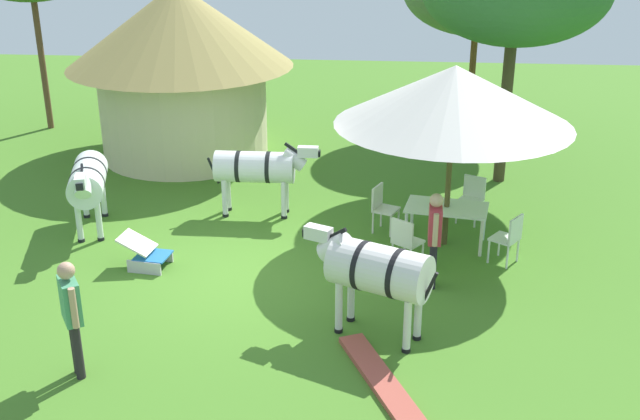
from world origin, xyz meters
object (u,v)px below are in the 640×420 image
object	(u,v)px
striped_lounge_chair	(147,253)
patio_dining_table	(446,211)
patio_chair_near_lawn	(405,239)
shade_umbrella	(454,95)
standing_watcher	(71,309)
patio_chair_west_end	(382,205)
zebra_by_umbrella	(258,168)
zebra_nearest_camera	(376,270)
patio_chair_near_hut	(509,236)
guest_beside_umbrella	(435,232)
zebra_toward_hut	(88,181)
patio_chair_east_end	(472,196)
thatched_hut	(181,60)

from	to	relation	value
striped_lounge_chair	patio_dining_table	bearing A→B (deg)	112.66
patio_chair_near_lawn	shade_umbrella	bearing A→B (deg)	90.00
striped_lounge_chair	standing_watcher	bearing A→B (deg)	8.23
patio_chair_west_end	patio_chair_near_lawn	bearing A→B (deg)	38.27
standing_watcher	zebra_by_umbrella	xyz separation A→B (m)	(1.50, 5.74, -0.03)
standing_watcher	patio_dining_table	bearing A→B (deg)	100.33
standing_watcher	zebra_nearest_camera	xyz separation A→B (m)	(3.91, 1.37, 0.05)
shade_umbrella	patio_chair_near_hut	distance (m)	2.59
patio_chair_west_end	zebra_by_umbrella	distance (m)	2.57
guest_beside_umbrella	standing_watcher	xyz separation A→B (m)	(-4.81, -2.95, 0.03)
patio_chair_west_end	zebra_nearest_camera	bearing A→B (deg)	22.12
patio_dining_table	patio_chair_near_lawn	xyz separation A→B (m)	(-0.75, -1.02, -0.14)
shade_umbrella	zebra_toward_hut	world-z (taller)	shade_umbrella
zebra_by_umbrella	standing_watcher	bearing A→B (deg)	-15.04
striped_lounge_chair	zebra_by_umbrella	world-z (taller)	zebra_by_umbrella
patio_chair_west_end	striped_lounge_chair	xyz separation A→B (m)	(-4.00, -1.88, -0.27)
patio_dining_table	zebra_toward_hut	xyz separation A→B (m)	(-6.66, 0.08, 0.33)
patio_chair_near_hut	striped_lounge_chair	world-z (taller)	patio_chair_near_hut
patio_chair_east_end	zebra_nearest_camera	bearing A→B (deg)	94.78
patio_chair_near_hut	zebra_nearest_camera	size ratio (longest dim) A/B	0.46
guest_beside_umbrella	patio_dining_table	bearing A→B (deg)	171.11
thatched_hut	standing_watcher	xyz separation A→B (m)	(0.86, -9.36, -1.33)
shade_umbrella	patio_chair_east_end	xyz separation A→B (m)	(0.57, 1.13, -2.26)
patio_chair_east_end	zebra_by_umbrella	xyz separation A→B (m)	(-4.19, -0.02, 0.46)
shade_umbrella	standing_watcher	distance (m)	7.14
shade_umbrella	patio_chair_east_end	size ratio (longest dim) A/B	4.58
patio_chair_east_end	zebra_nearest_camera	xyz separation A→B (m)	(-1.79, -4.40, 0.54)
shade_umbrella	zebra_by_umbrella	distance (m)	4.19
thatched_hut	patio_chair_near_hut	distance (m)	9.06
patio_chair_west_end	standing_watcher	bearing A→B (deg)	-14.75
thatched_hut	patio_chair_near_lawn	bearing A→B (deg)	-47.64
guest_beside_umbrella	standing_watcher	bearing A→B (deg)	-56.90
patio_chair_near_lawn	guest_beside_umbrella	xyz separation A→B (m)	(0.44, -0.67, 0.46)
patio_chair_east_end	guest_beside_umbrella	xyz separation A→B (m)	(-0.88, -2.81, 0.46)
patio_chair_east_end	patio_chair_west_end	distance (m)	1.85
patio_dining_table	patio_chair_east_end	distance (m)	1.27
shade_umbrella	patio_chair_west_end	size ratio (longest dim) A/B	4.58
patio_dining_table	standing_watcher	world-z (taller)	standing_watcher
patio_chair_near_hut	patio_dining_table	bearing A→B (deg)	90.00
patio_chair_near_lawn	zebra_by_umbrella	xyz separation A→B (m)	(-2.87, 2.12, 0.46)
patio_chair_west_end	thatched_hut	bearing A→B (deg)	-108.35
patio_chair_east_end	patio_chair_near_lawn	size ratio (longest dim) A/B	1.00
patio_chair_west_end	standing_watcher	distance (m)	6.50
patio_chair_west_end	zebra_nearest_camera	world-z (taller)	zebra_nearest_camera
shade_umbrella	standing_watcher	bearing A→B (deg)	-137.85
patio_chair_near_lawn	zebra_toward_hut	bearing A→B (deg)	-154.08
patio_chair_near_lawn	guest_beside_umbrella	size ratio (longest dim) A/B	0.55
standing_watcher	zebra_toward_hut	xyz separation A→B (m)	(-1.53, 4.71, -0.02)
thatched_hut	guest_beside_umbrella	bearing A→B (deg)	-48.51
thatched_hut	patio_chair_east_end	bearing A→B (deg)	-28.75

